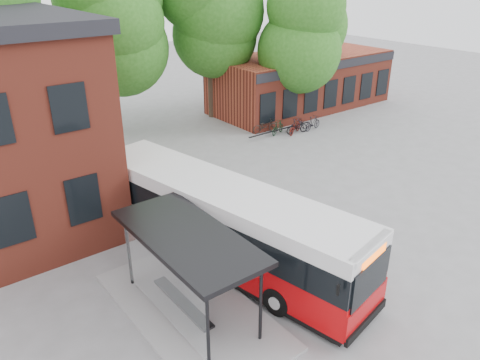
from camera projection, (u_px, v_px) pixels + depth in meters
ground at (276, 250)px, 18.19m from camera, size 100.00×100.00×0.00m
shop_row at (301, 81)px, 35.73m from camera, size 14.00×6.20×4.00m
bus_shelter at (189, 274)px, 14.36m from camera, size 3.60×7.00×2.90m
bike_rail at (280, 132)px, 30.44m from camera, size 5.20×0.10×0.38m
tree_1 at (107, 52)px, 28.78m from camera, size 7.92×7.92×10.40m
tree_2 at (210, 39)px, 31.82m from camera, size 7.92×7.92×11.00m
tree_3 at (303, 52)px, 32.08m from camera, size 7.04×7.04×9.28m
city_bus at (222, 223)px, 17.05m from camera, size 4.77×12.18×3.03m
bicycle_2 at (265, 126)px, 30.67m from camera, size 1.88×0.96×0.94m
bicycle_3 at (278, 127)px, 30.45m from camera, size 1.54×0.90×0.90m
bicycle_4 at (295, 127)px, 30.54m from camera, size 1.81×1.25×0.90m
bicycle_5 at (296, 125)px, 30.98m from camera, size 1.52×0.70×0.88m
bicycle_6 at (297, 127)px, 30.57m from camera, size 1.67×0.81×0.84m
bicycle_7 at (313, 123)px, 31.20m from camera, size 1.63×0.68×0.95m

